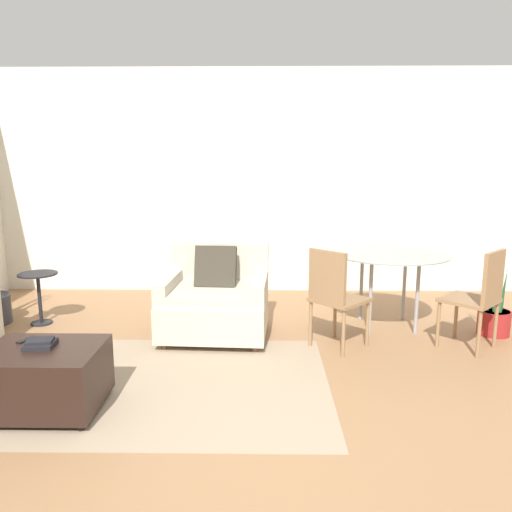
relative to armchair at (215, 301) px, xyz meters
name	(u,v)px	position (x,y,z in m)	size (l,w,h in m)	color
ground_plane	(274,461)	(0.52, -2.03, -0.34)	(20.00, 20.00, 0.00)	#936B47
wall_back	(269,183)	(0.52, 1.73, 1.04)	(12.00, 0.06, 2.75)	white
area_rug	(136,383)	(-0.50, -1.06, -0.33)	(2.90, 1.82, 0.01)	gray
armchair	(215,301)	(0.00, 0.00, 0.00)	(1.02, 0.91, 0.86)	beige
ottoman	(44,377)	(-1.00, -1.48, -0.10)	(0.76, 0.60, 0.43)	black
book_stack	(40,343)	(-1.02, -1.44, 0.12)	(0.20, 0.19, 0.05)	black
tv_remote_primary	(26,340)	(-1.17, -1.32, 0.10)	(0.10, 0.14, 0.01)	black
side_table	(39,289)	(-1.82, 0.31, 0.04)	(0.38, 0.38, 0.53)	black
dining_table	(390,261)	(1.70, 0.29, 0.34)	(1.15, 1.15, 0.75)	#8C9E99
dining_chair_near_left	(334,292)	(1.07, -0.34, 0.18)	(0.59, 0.59, 0.90)	#93704C
dining_chair_near_right	(480,293)	(2.34, -0.34, 0.18)	(0.59, 0.59, 0.90)	#93704C
potted_plant_small	(494,316)	(2.67, 0.07, -0.16)	(0.30, 0.30, 0.73)	maroon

